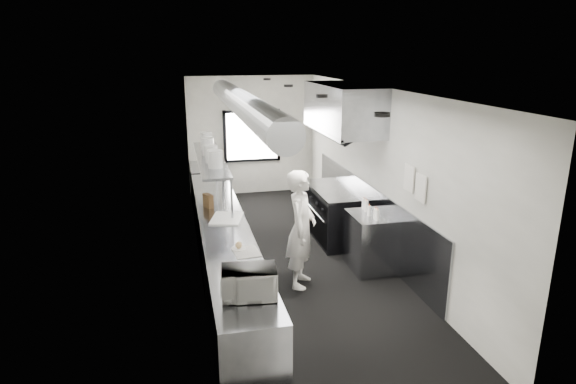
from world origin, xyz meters
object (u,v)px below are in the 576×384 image
microwave (249,282)px  far_work_table (207,186)px  exhaust_hood (343,108)px  small_plate (239,249)px  squeeze_bottle_b (375,214)px  squeeze_bottle_e (364,204)px  cutting_board (227,218)px  plate_stack_b (211,154)px  deli_tub_a (233,290)px  line_cook (301,229)px  deli_tub_b (226,284)px  plate_stack_c (208,146)px  knife_block (208,201)px  plate_stack_d (206,141)px  plate_stack_a (215,159)px  squeeze_bottle_d (366,206)px  squeeze_bottle_a (377,215)px  bottle_station (371,242)px  squeeze_bottle_c (369,211)px  range (336,213)px  prep_counter (224,250)px  pass_shelf (211,159)px

microwave → far_work_table: bearing=96.3°
exhaust_hood → small_plate: 3.48m
squeeze_bottle_b → squeeze_bottle_e: squeeze_bottle_e is taller
cutting_board → plate_stack_b: size_ratio=2.07×
deli_tub_a → line_cook: bearing=56.0°
deli_tub_b → plate_stack_c: bearing=88.4°
microwave → knife_block: size_ratio=2.36×
cutting_board → plate_stack_d: (-0.13, 2.06, 0.83)m
plate_stack_a → squeeze_bottle_d: size_ratio=1.51×
squeeze_bottle_a → far_work_table: bearing=118.5°
bottle_station → plate_stack_b: plate_stack_b is taller
squeeze_bottle_a → deli_tub_b: bearing=-145.9°
plate_stack_a → plate_stack_d: plate_stack_d is taller
plate_stack_a → squeeze_bottle_a: bearing=-27.0°
bottle_station → line_cook: line_cook is taller
far_work_table → line_cook: 4.35m
microwave → plate_stack_a: size_ratio=1.86×
plate_stack_a → plate_stack_b: size_ratio=0.99×
bottle_station → deli_tub_a: 3.23m
deli_tub_a → squeeze_bottle_c: bearing=41.0°
range → cutting_board: bearing=-153.1°
deli_tub_b → plate_stack_c: plate_stack_c is taller
plate_stack_d → squeeze_bottle_e: (2.33, -2.10, -0.74)m
cutting_board → plate_stack_d: size_ratio=1.79×
exhaust_hood → squeeze_bottle_c: 2.01m
squeeze_bottle_a → squeeze_bottle_d: 0.43m
squeeze_bottle_a → knife_block: bearing=153.3°
squeeze_bottle_b → squeeze_bottle_c: squeeze_bottle_b is taller
plate_stack_b → deli_tub_b: bearing=-92.1°
prep_counter → pass_shelf: bearing=91.6°
bottle_station → plate_stack_c: (-2.37, 1.90, 1.27)m
deli_tub_b → plate_stack_b: 3.30m
prep_counter → deli_tub_a: size_ratio=45.38×
deli_tub_b → small_plate: bearing=75.4°
plate_stack_b → exhaust_hood: bearing=2.7°
deli_tub_b → deli_tub_a: bearing=-71.8°
squeeze_bottle_a → squeeze_bottle_b: bearing=88.7°
plate_stack_d → prep_counter: bearing=-88.4°
deli_tub_b → plate_stack_b: size_ratio=0.46×
prep_counter → bottle_station: size_ratio=6.67×
bottle_station → microwave: 3.18m
squeeze_bottle_d → squeeze_bottle_c: bearing=-99.4°
prep_counter → squeeze_bottle_b: (2.27, -0.38, 0.53)m
plate_stack_a → plate_stack_c: plate_stack_c is taller
bottle_station → plate_stack_b: bearing=151.2°
microwave → plate_stack_c: size_ratio=1.70×
pass_shelf → plate_stack_d: plate_stack_d is taller
far_work_table → squeeze_bottle_b: (2.27, -4.08, 0.53)m
line_cook → plate_stack_b: plate_stack_b is taller
exhaust_hood → cutting_board: (-2.18, -1.08, -1.48)m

